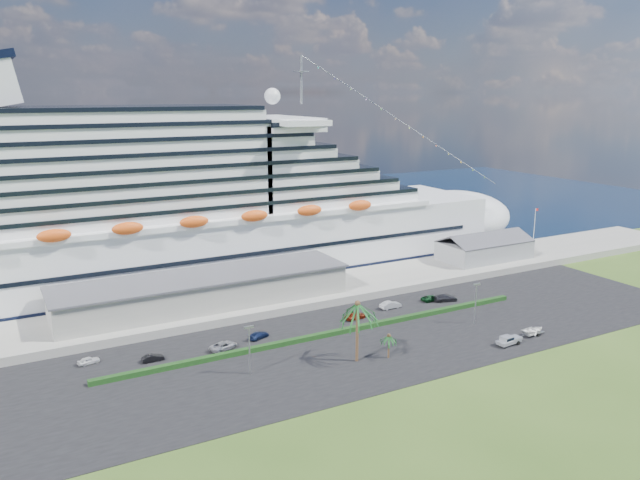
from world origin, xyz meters
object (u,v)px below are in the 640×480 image
boat_trailer (534,330)px  parked_car_3 (258,335)px  cruise_ship (184,214)px  pickup_truck (509,340)px

boat_trailer → parked_car_3: bearing=153.1°
cruise_ship → parked_car_3: size_ratio=42.99×
cruise_ship → boat_trailer: bearing=-54.7°
parked_car_3 → boat_trailer: size_ratio=0.80×
cruise_ship → pickup_truck: 79.57m
pickup_truck → parked_car_3: bearing=147.7°
cruise_ship → pickup_truck: size_ratio=37.22×
parked_car_3 → pickup_truck: bearing=-144.1°
pickup_truck → boat_trailer: pickup_truck is taller
cruise_ship → pickup_truck: cruise_ship is taller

